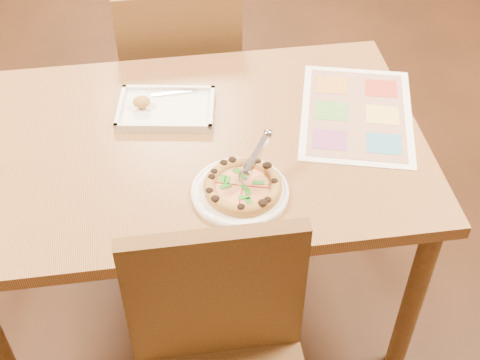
{
  "coord_description": "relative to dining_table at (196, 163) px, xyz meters",
  "views": [
    {
      "loc": [
        -0.07,
        -1.43,
        1.96
      ],
      "look_at": [
        0.1,
        -0.23,
        0.77
      ],
      "focal_mm": 50.0,
      "sensor_mm": 36.0,
      "label": 1
    }
  ],
  "objects": [
    {
      "name": "dining_table",
      "position": [
        0.0,
        0.0,
        0.0
      ],
      "size": [
        1.3,
        0.85,
        0.72
      ],
      "color": "#98693C",
      "rests_on": "ground"
    },
    {
      "name": "chair_near",
      "position": [
        0.0,
        -0.6,
        -0.07
      ],
      "size": [
        0.42,
        0.42,
        0.47
      ],
      "color": "brown",
      "rests_on": "ground"
    },
    {
      "name": "chair_far",
      "position": [
        -0.0,
        0.6,
        -0.07
      ],
      "size": [
        0.42,
        0.42,
        0.47
      ],
      "rotation": [
        0.0,
        0.0,
        3.14
      ],
      "color": "brown",
      "rests_on": "ground"
    },
    {
      "name": "plate",
      "position": [
        0.1,
        -0.23,
        0.09
      ],
      "size": [
        0.3,
        0.3,
        0.01
      ],
      "primitive_type": "cylinder",
      "rotation": [
        0.0,
        0.0,
        0.21
      ],
      "color": "white",
      "rests_on": "dining_table"
    },
    {
      "name": "pizza",
      "position": [
        0.11,
        -0.22,
        0.11
      ],
      "size": [
        0.2,
        0.2,
        0.03
      ],
      "rotation": [
        0.0,
        0.0,
        -0.28
      ],
      "color": "#C18441",
      "rests_on": "plate"
    },
    {
      "name": "pizza_cutter",
      "position": [
        0.14,
        -0.19,
        0.17
      ],
      "size": [
        0.11,
        0.13,
        0.09
      ],
      "rotation": [
        0.0,
        0.0,
        0.91
      ],
      "color": "silver",
      "rests_on": "pizza"
    },
    {
      "name": "appetizer_tray",
      "position": [
        -0.07,
        0.14,
        0.1
      ],
      "size": [
        0.31,
        0.24,
        0.05
      ],
      "rotation": [
        0.0,
        0.0,
        -0.16
      ],
      "color": "white",
      "rests_on": "dining_table"
    },
    {
      "name": "menu",
      "position": [
        0.49,
        0.05,
        0.09
      ],
      "size": [
        0.43,
        0.52,
        0.0
      ],
      "primitive_type": "cube",
      "rotation": [
        0.0,
        0.0,
        -0.26
      ],
      "color": "white",
      "rests_on": "dining_table"
    }
  ]
}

